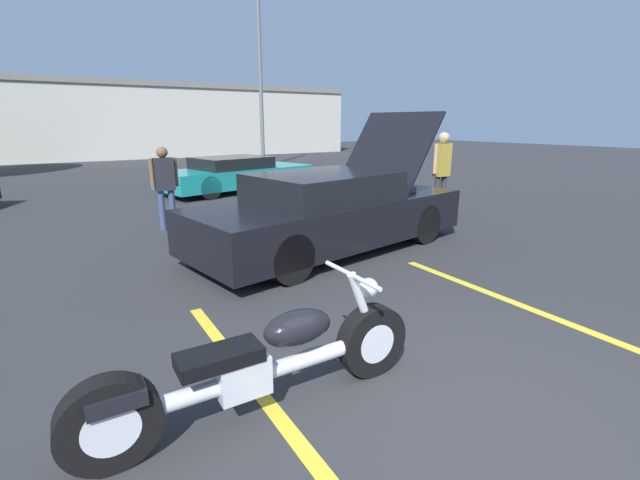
# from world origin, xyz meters

# --- Properties ---
(ground_plane) EXTENTS (80.00, 80.00, 0.00)m
(ground_plane) POSITION_xyz_m (0.00, 0.00, 0.00)
(ground_plane) COLOR #2D2D30
(parking_stripe_middle) EXTENTS (0.12, 4.93, 0.01)m
(parking_stripe_middle) POSITION_xyz_m (-1.13, 0.64, 0.00)
(parking_stripe_middle) COLOR yellow
(parking_stripe_middle) RESTS_ON ground
(parking_stripe_back) EXTENTS (0.12, 4.93, 0.01)m
(parking_stripe_back) POSITION_xyz_m (2.14, 0.64, 0.00)
(parking_stripe_back) COLOR yellow
(parking_stripe_back) RESTS_ON ground
(far_building) EXTENTS (32.00, 4.20, 4.40)m
(far_building) POSITION_xyz_m (0.00, 27.57, 2.34)
(far_building) COLOR beige
(far_building) RESTS_ON ground
(light_pole) EXTENTS (1.21, 0.28, 8.68)m
(light_pole) POSITION_xyz_m (6.42, 17.97, 4.73)
(light_pole) COLOR slate
(light_pole) RESTS_ON ground
(motorcycle) EXTENTS (2.58, 0.70, 0.94)m
(motorcycle) POSITION_xyz_m (-1.20, 1.08, 0.38)
(motorcycle) COLOR black
(motorcycle) RESTS_ON ground
(show_car_hood_open) EXTENTS (5.04, 2.65, 2.24)m
(show_car_hood_open) POSITION_xyz_m (1.51, 4.34, 0.64)
(show_car_hood_open) COLOR black
(show_car_hood_open) RESTS_ON ground
(parked_car_right_row) EXTENTS (4.99, 2.84, 1.05)m
(parked_car_right_row) POSITION_xyz_m (2.46, 11.26, 0.52)
(parked_car_right_row) COLOR teal
(parked_car_right_row) RESTS_ON ground
(spectator_near_motorcycle) EXTENTS (0.52, 0.24, 1.86)m
(spectator_near_motorcycle) POSITION_xyz_m (5.07, 5.34, 1.12)
(spectator_near_motorcycle) COLOR #333338
(spectator_near_motorcycle) RESTS_ON ground
(spectator_by_show_car) EXTENTS (0.52, 0.21, 1.61)m
(spectator_by_show_car) POSITION_xyz_m (-0.51, 7.19, 0.95)
(spectator_by_show_car) COLOR #38476B
(spectator_by_show_car) RESTS_ON ground
(spectator_midground) EXTENTS (0.52, 0.23, 1.74)m
(spectator_midground) POSITION_xyz_m (4.39, 6.63, 1.04)
(spectator_midground) COLOR gray
(spectator_midground) RESTS_ON ground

